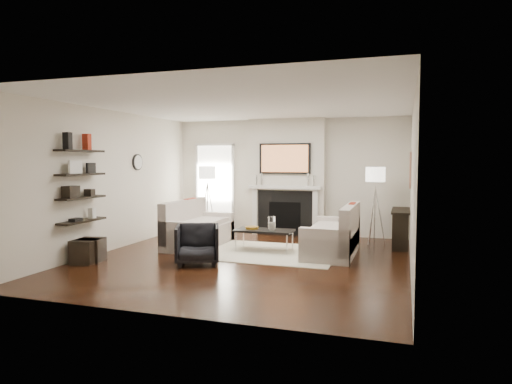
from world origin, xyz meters
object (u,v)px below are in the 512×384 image
(loveseat_left_base, at_px, (199,236))
(lamp_right_shade, at_px, (375,174))
(armchair, at_px, (197,242))
(lamp_left_shade, at_px, (207,172))
(loveseat_right_base, at_px, (332,243))
(coffee_table, at_px, (264,231))
(ottoman_near, at_px, (91,250))

(loveseat_left_base, height_order, lamp_right_shade, lamp_right_shade)
(loveseat_left_base, xyz_separation_m, armchair, (0.67, -1.47, 0.15))
(loveseat_left_base, relative_size, lamp_left_shade, 4.50)
(loveseat_right_base, distance_m, lamp_left_shade, 3.80)
(loveseat_right_base, bearing_deg, lamp_right_shade, 63.65)
(loveseat_left_base, relative_size, coffee_table, 1.64)
(lamp_right_shade, bearing_deg, loveseat_left_base, -157.88)
(loveseat_right_base, height_order, coffee_table, same)
(armchair, height_order, lamp_right_shade, lamp_right_shade)
(lamp_right_shade, bearing_deg, armchair, -133.67)
(loveseat_left_base, bearing_deg, lamp_left_shade, 108.25)
(lamp_left_shade, bearing_deg, loveseat_right_base, -26.31)
(loveseat_left_base, xyz_separation_m, lamp_left_shade, (-0.53, 1.59, 1.24))
(coffee_table, distance_m, ottoman_near, 3.13)
(coffee_table, bearing_deg, loveseat_left_base, 175.45)
(loveseat_left_base, relative_size, armchair, 2.47)
(coffee_table, relative_size, lamp_right_shade, 2.75)
(lamp_right_shade, bearing_deg, coffee_table, -142.67)
(loveseat_right_base, relative_size, coffee_table, 1.64)
(loveseat_right_base, distance_m, ottoman_near, 4.28)
(lamp_left_shade, height_order, lamp_right_shade, same)
(armchair, bearing_deg, ottoman_near, 169.55)
(coffee_table, bearing_deg, ottoman_near, -145.43)
(loveseat_left_base, xyz_separation_m, coffee_table, (1.43, -0.11, 0.19))
(loveseat_left_base, height_order, loveseat_right_base, same)
(loveseat_left_base, distance_m, lamp_right_shade, 3.85)
(lamp_left_shade, bearing_deg, lamp_right_shade, -3.26)
(armchair, bearing_deg, loveseat_right_base, 12.31)
(loveseat_right_base, relative_size, armchair, 2.47)
(lamp_right_shade, distance_m, ottoman_near, 5.71)
(loveseat_right_base, distance_m, lamp_right_shade, 1.97)
(lamp_left_shade, distance_m, lamp_right_shade, 3.91)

